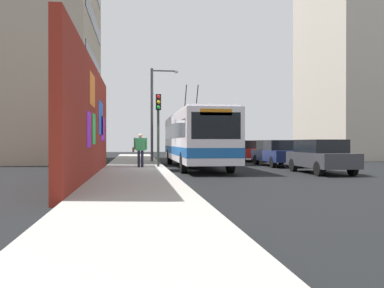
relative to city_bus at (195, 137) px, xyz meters
name	(u,v)px	position (x,y,z in m)	size (l,w,h in m)	color
ground_plane	(167,171)	(-2.46, 1.80, -1.73)	(80.00, 80.00, 0.00)	black
sidewalk_slab	(135,170)	(-2.46, 3.40, -1.66)	(48.00, 3.20, 0.15)	#9E9B93
graffiti_wall	(90,121)	(-6.38, 5.15, 0.57)	(14.13, 0.32, 4.61)	maroon
building_far_left	(34,31)	(9.57, 11.00, 8.22)	(12.97, 8.95, 19.91)	#9E937F
building_far_right	(349,52)	(10.63, -15.20, 7.63)	(10.29, 6.21, 18.73)	#B2A899
city_bus	(195,137)	(0.00, 0.00, 0.00)	(12.16, 2.54, 4.88)	silver
parked_car_dark_gray	(321,156)	(-4.90, -5.20, -0.90)	(4.32, 1.77, 1.58)	#38383D
parked_car_navy	(277,152)	(1.00, -5.20, -0.90)	(4.89, 1.89, 1.58)	navy
parked_car_red	(248,150)	(7.40, -5.20, -0.90)	(4.74, 1.91, 1.58)	#B21E19
pedestrian_midblock	(140,147)	(-1.37, 3.11, -0.54)	(0.24, 0.77, 1.76)	#1E1E2D
traffic_light	(158,117)	(-1.05, 2.15, 1.05)	(0.49, 0.28, 3.89)	#2D382D
street_lamp	(155,108)	(4.88, 2.03, 2.07)	(0.44, 1.89, 6.31)	#4C4C51
curbside_puddle	(178,171)	(-2.20, 1.20, -1.73)	(2.19, 2.19, 0.00)	black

